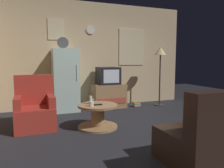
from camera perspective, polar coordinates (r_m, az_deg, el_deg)
name	(u,v)px	position (r m, az deg, el deg)	size (l,w,h in m)	color
ground_plane	(134,133)	(3.79, 5.87, -12.73)	(12.00, 12.00, 0.00)	#232328
wall_with_art	(94,55)	(5.88, -4.71, 7.63)	(5.20, 0.12, 2.74)	#D1B284
fridge	(65,80)	(5.35, -12.16, 1.02)	(0.60, 0.62, 1.77)	silver
tv_stand	(109,96)	(5.67, -0.91, -3.12)	(0.84, 0.53, 0.61)	#9E754C
crt_tv	(108,76)	(5.60, -1.05, 2.21)	(0.54, 0.51, 0.44)	black
standing_lamp	(160,55)	(5.99, 12.62, 7.34)	(0.32, 0.32, 1.59)	#332D28
coffee_table	(98,116)	(4.01, -3.77, -8.44)	(0.72, 0.72, 0.43)	#9E754C
wine_glass	(91,100)	(4.01, -5.66, -4.18)	(0.05, 0.05, 0.15)	silver
mug_ceramic_white	(91,104)	(3.81, -5.44, -5.20)	(0.08, 0.08, 0.09)	silver
mug_ceramic_tan	(91,101)	(4.04, -5.42, -4.53)	(0.08, 0.08, 0.09)	tan
remote_control	(98,105)	(3.89, -3.73, -5.44)	(0.15, 0.04, 0.02)	black
armchair	(35,110)	(4.19, -19.61, -6.42)	(0.68, 0.68, 0.96)	#A52D23
book_stack	(136,104)	(5.86, 6.40, -5.31)	(0.20, 0.17, 0.12)	#AE4E5C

